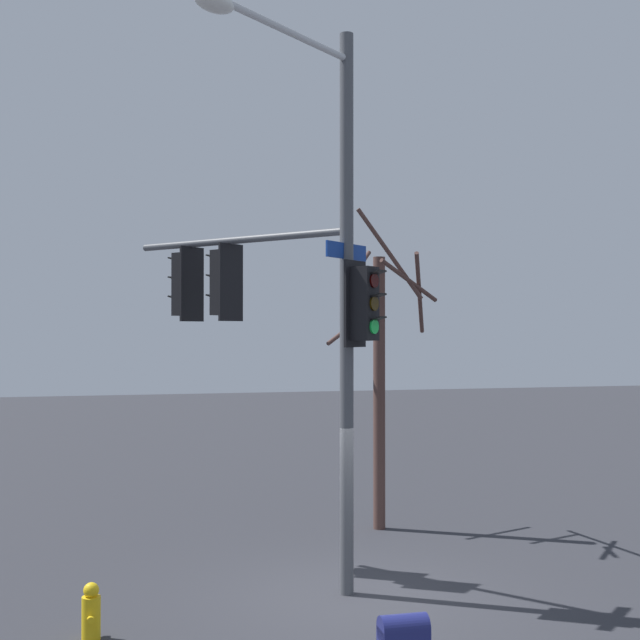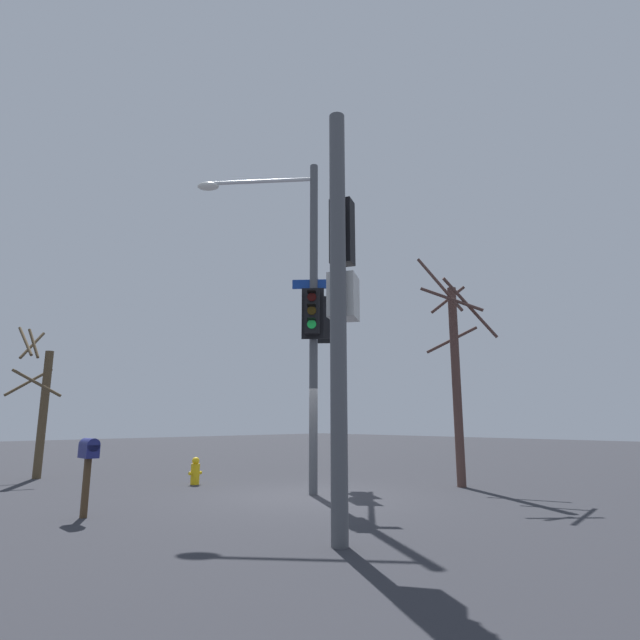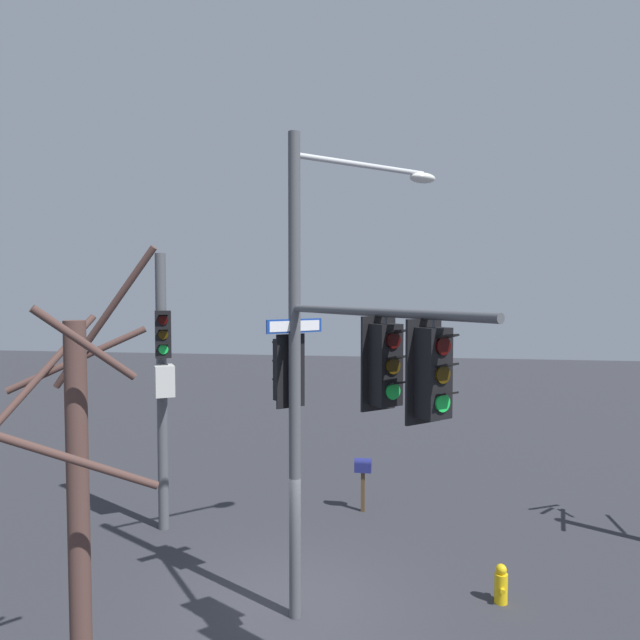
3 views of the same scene
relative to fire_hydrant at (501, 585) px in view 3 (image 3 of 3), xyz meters
The scene contains 6 objects.
ground_plane 3.89m from the fire_hydrant, 100.90° to the left, with size 80.00×80.00×0.00m, color #2D2E34.
main_signal_pole_assembly 5.56m from the fire_hydrant, 119.86° to the left, with size 5.63×3.42×8.47m.
secondary_pole_assembly 8.43m from the fire_hydrant, 74.65° to the left, with size 0.81×0.66×6.67m.
fire_hydrant is the anchor object (origin of this frame).
mailbox 4.93m from the fire_hydrant, 35.57° to the left, with size 0.24×0.44×1.41m.
bare_tree_behind_pole 7.71m from the fire_hydrant, 131.02° to the left, with size 2.19×2.17×6.31m.
Camera 3 is at (-9.72, -1.96, 5.75)m, focal length 31.38 mm.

